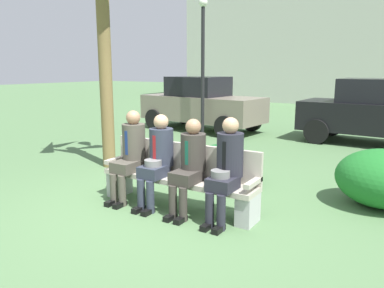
# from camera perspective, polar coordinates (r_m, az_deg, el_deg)

# --- Properties ---
(ground_plane) EXTENTS (80.00, 80.00, 0.00)m
(ground_plane) POSITION_cam_1_polar(r_m,az_deg,el_deg) (5.39, -5.77, -9.79)
(ground_plane) COLOR #4F7247
(park_bench) EXTENTS (2.35, 0.44, 0.90)m
(park_bench) POSITION_cam_1_polar(r_m,az_deg,el_deg) (5.35, -1.91, -4.95)
(park_bench) COLOR #B7AD9E
(park_bench) RESTS_ON ground
(seated_man_leftmost) EXTENTS (0.34, 0.72, 1.33)m
(seated_man_leftmost) POSITION_cam_1_polar(r_m,az_deg,el_deg) (5.64, -9.28, -1.03)
(seated_man_leftmost) COLOR #4C473D
(seated_man_leftmost) RESTS_ON ground
(seated_man_centerleft) EXTENTS (0.34, 0.72, 1.31)m
(seated_man_centerleft) POSITION_cam_1_polar(r_m,az_deg,el_deg) (5.32, -5.20, -1.85)
(seated_man_centerleft) COLOR #2D3342
(seated_man_centerleft) RESTS_ON ground
(seated_man_centerright) EXTENTS (0.34, 0.72, 1.28)m
(seated_man_centerright) POSITION_cam_1_polar(r_m,az_deg,el_deg) (5.04, -0.35, -2.68)
(seated_man_centerright) COLOR #38332D
(seated_man_centerright) RESTS_ON ground
(seated_man_rightmost) EXTENTS (0.34, 0.72, 1.34)m
(seated_man_rightmost) POSITION_cam_1_polar(r_m,az_deg,el_deg) (4.77, 5.23, -3.21)
(seated_man_rightmost) COLOR #23232D
(seated_man_rightmost) RESTS_ON ground
(shrub_near_bench) EXTENTS (1.32, 1.21, 0.83)m
(shrub_near_bench) POSITION_cam_1_polar(r_m,az_deg,el_deg) (6.00, 26.97, -4.64)
(shrub_near_bench) COLOR #1D6C26
(shrub_near_bench) RESTS_ON ground
(shrub_mid_lawn) EXTENTS (1.08, 0.99, 0.68)m
(shrub_mid_lawn) POSITION_cam_1_polar(r_m,az_deg,el_deg) (6.46, 4.68, -3.02)
(shrub_mid_lawn) COLOR #1B5527
(shrub_mid_lawn) RESTS_ON ground
(parked_car_near) EXTENTS (4.05, 2.05, 1.68)m
(parked_car_near) POSITION_cam_1_polar(r_m,az_deg,el_deg) (11.99, 1.39, 6.09)
(parked_car_near) COLOR slate
(parked_car_near) RESTS_ON ground
(parked_car_far) EXTENTS (3.98, 1.89, 1.68)m
(parked_car_far) POSITION_cam_1_polar(r_m,az_deg,el_deg) (10.74, 26.43, 4.29)
(parked_car_far) COLOR black
(parked_car_far) RESTS_ON ground
(street_lamp) EXTENTS (0.24, 0.24, 3.79)m
(street_lamp) POSITION_cam_1_polar(r_m,az_deg,el_deg) (10.68, 1.64, 13.33)
(street_lamp) COLOR black
(street_lamp) RESTS_ON ground
(building_backdrop) EXTENTS (15.51, 9.13, 8.60)m
(building_backdrop) POSITION_cam_1_polar(r_m,az_deg,el_deg) (26.01, 19.23, 16.01)
(building_backdrop) COLOR #AFB3A5
(building_backdrop) RESTS_ON ground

